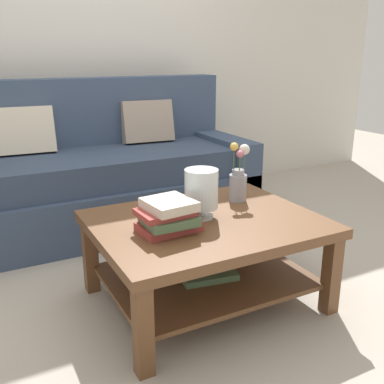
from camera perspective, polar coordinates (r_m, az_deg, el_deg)
The scene contains 7 objects.
ground_plane at distance 2.67m, azimuth -3.64°, elevation -10.36°, with size 10.00×10.00×0.00m, color #ADA393.
back_wall at distance 3.93m, azimuth -14.50°, elevation 18.44°, with size 6.40×0.12×2.70m, color beige.
couch at distance 3.38m, azimuth -11.48°, elevation 1.98°, with size 2.17×0.90×1.06m.
coffee_table at distance 2.26m, azimuth 1.78°, elevation -6.40°, with size 1.10×0.86×0.45m.
book_stack_main at distance 2.04m, azimuth -3.04°, elevation -3.12°, with size 0.29×0.24×0.15m.
glass_hurricane_vase at distance 2.19m, azimuth 1.19°, elevation 0.22°, with size 0.17×0.17×0.25m.
flower_pitcher at distance 2.47m, azimuth 5.93°, elevation 1.61°, with size 0.11×0.10×0.33m.
Camera 1 is at (-0.95, -2.16, 1.24)m, focal length 41.80 mm.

